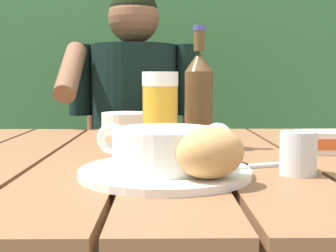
{
  "coord_description": "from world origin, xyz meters",
  "views": [
    {
      "loc": [
        -0.02,
        -0.89,
        0.87
      ],
      "look_at": [
        -0.01,
        -0.1,
        0.79
      ],
      "focal_mm": 46.62,
      "sensor_mm": 36.0,
      "label": 1
    }
  ],
  "objects": [
    {
      "name": "dining_table",
      "position": [
        -0.0,
        0.0,
        0.64
      ],
      "size": [
        1.49,
        0.96,
        0.72
      ],
      "color": "brown",
      "rests_on": "ground_plane"
    },
    {
      "name": "hedge_backdrop",
      "position": [
        0.21,
        1.81,
        1.35
      ],
      "size": [
        4.05,
        0.98,
        3.03
      ],
      "color": "#36673B",
      "rests_on": "ground_plane"
    },
    {
      "name": "chair_near_diner",
      "position": [
        -0.12,
        0.91,
        0.48
      ],
      "size": [
        0.46,
        0.44,
        0.94
      ],
      "color": "brown",
      "rests_on": "ground_plane"
    },
    {
      "name": "person_eating",
      "position": [
        -0.13,
        0.72,
        0.71
      ],
      "size": [
        0.48,
        0.47,
        1.21
      ],
      "color": "black",
      "rests_on": "ground_plane"
    },
    {
      "name": "serving_plate",
      "position": [
        -0.01,
        -0.2,
        0.73
      ],
      "size": [
        0.28,
        0.28,
        0.01
      ],
      "color": "white",
      "rests_on": "dining_table"
    },
    {
      "name": "soup_bowl",
      "position": [
        -0.01,
        -0.2,
        0.77
      ],
      "size": [
        0.22,
        0.17,
        0.07
      ],
      "color": "white",
      "rests_on": "serving_plate"
    },
    {
      "name": "bread_roll",
      "position": [
        0.05,
        -0.27,
        0.77
      ],
      "size": [
        0.13,
        0.11,
        0.08
      ],
      "color": "tan",
      "rests_on": "serving_plate"
    },
    {
      "name": "beer_glass",
      "position": [
        -0.02,
        0.02,
        0.81
      ],
      "size": [
        0.07,
        0.07,
        0.17
      ],
      "color": "gold",
      "rests_on": "dining_table"
    },
    {
      "name": "beer_bottle",
      "position": [
        0.06,
        0.08,
        0.83
      ],
      "size": [
        0.06,
        0.06,
        0.27
      ],
      "color": "brown",
      "rests_on": "dining_table"
    },
    {
      "name": "water_glass_small",
      "position": [
        0.2,
        -0.19,
        0.76
      ],
      "size": [
        0.06,
        0.06,
        0.07
      ],
      "color": "silver",
      "rests_on": "dining_table"
    },
    {
      "name": "butter_tub",
      "position": [
        0.33,
        0.02,
        0.74
      ],
      "size": [
        0.11,
        0.09,
        0.05
      ],
      "color": "white",
      "rests_on": "dining_table"
    },
    {
      "name": "table_knife",
      "position": [
        0.13,
        -0.14,
        0.72
      ],
      "size": [
        0.16,
        0.07,
        0.01
      ],
      "color": "silver",
      "rests_on": "dining_table"
    },
    {
      "name": "diner_bowl",
      "position": [
        -0.12,
        0.38,
        0.75
      ],
      "size": [
        0.14,
        0.14,
        0.06
      ],
      "color": "white",
      "rests_on": "dining_table"
    }
  ]
}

